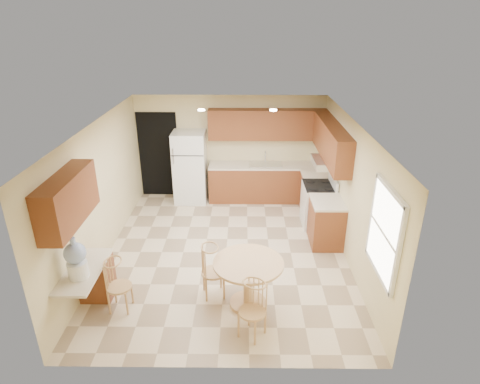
{
  "coord_description": "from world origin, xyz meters",
  "views": [
    {
      "loc": [
        0.33,
        -6.56,
        4.16
      ],
      "look_at": [
        0.26,
        0.3,
        1.14
      ],
      "focal_mm": 30.0,
      "sensor_mm": 36.0,
      "label": 1
    }
  ],
  "objects_px": {
    "stove": "(318,204)",
    "water_crock": "(76,260)",
    "dining_table": "(248,277)",
    "chair_table_b": "(252,309)",
    "refrigerator": "(190,167)",
    "chair_desk": "(117,284)",
    "chair_table_a": "(213,269)"
  },
  "relations": [
    {
      "from": "stove",
      "to": "dining_table",
      "type": "xyz_separation_m",
      "value": [
        -1.52,
        -2.69,
        0.05
      ]
    },
    {
      "from": "chair_table_a",
      "to": "chair_desk",
      "type": "height_order",
      "value": "chair_table_a"
    },
    {
      "from": "chair_desk",
      "to": "water_crock",
      "type": "height_order",
      "value": "water_crock"
    },
    {
      "from": "refrigerator",
      "to": "chair_desk",
      "type": "height_order",
      "value": "refrigerator"
    },
    {
      "from": "chair_table_a",
      "to": "chair_table_b",
      "type": "height_order",
      "value": "chair_table_a"
    },
    {
      "from": "stove",
      "to": "chair_desk",
      "type": "relative_size",
      "value": 1.28
    },
    {
      "from": "stove",
      "to": "chair_desk",
      "type": "height_order",
      "value": "stove"
    },
    {
      "from": "chair_table_b",
      "to": "water_crock",
      "type": "distance_m",
      "value": 2.54
    },
    {
      "from": "refrigerator",
      "to": "water_crock",
      "type": "xyz_separation_m",
      "value": [
        -1.05,
        -4.27,
        0.2
      ]
    },
    {
      "from": "water_crock",
      "to": "refrigerator",
      "type": "bearing_deg",
      "value": 76.17
    },
    {
      "from": "chair_desk",
      "to": "dining_table",
      "type": "bearing_deg",
      "value": 97.87
    },
    {
      "from": "chair_table_b",
      "to": "chair_table_a",
      "type": "bearing_deg",
      "value": -22.87
    },
    {
      "from": "refrigerator",
      "to": "dining_table",
      "type": "relative_size",
      "value": 1.61
    },
    {
      "from": "stove",
      "to": "chair_desk",
      "type": "xyz_separation_m",
      "value": [
        -3.47,
        -2.88,
        0.05
      ]
    },
    {
      "from": "water_crock",
      "to": "chair_table_b",
      "type": "bearing_deg",
      "value": -8.7
    },
    {
      "from": "refrigerator",
      "to": "stove",
      "type": "bearing_deg",
      "value": -22.99
    },
    {
      "from": "refrigerator",
      "to": "water_crock",
      "type": "relative_size",
      "value": 2.73
    },
    {
      "from": "chair_desk",
      "to": "stove",
      "type": "bearing_deg",
      "value": 131.99
    },
    {
      "from": "chair_table_b",
      "to": "dining_table",
      "type": "bearing_deg",
      "value": -52.75
    },
    {
      "from": "stove",
      "to": "water_crock",
      "type": "distance_m",
      "value": 5.0
    },
    {
      "from": "stove",
      "to": "chair_desk",
      "type": "distance_m",
      "value": 4.51
    },
    {
      "from": "stove",
      "to": "dining_table",
      "type": "relative_size",
      "value": 1.02
    },
    {
      "from": "stove",
      "to": "chair_table_a",
      "type": "distance_m",
      "value": 3.27
    },
    {
      "from": "chair_table_b",
      "to": "water_crock",
      "type": "xyz_separation_m",
      "value": [
        -2.45,
        0.38,
        0.53
      ]
    },
    {
      "from": "chair_table_b",
      "to": "water_crock",
      "type": "height_order",
      "value": "water_crock"
    },
    {
      "from": "stove",
      "to": "chair_table_b",
      "type": "xyz_separation_m",
      "value": [
        -1.47,
        -3.42,
        0.06
      ]
    },
    {
      "from": "refrigerator",
      "to": "chair_desk",
      "type": "distance_m",
      "value": 4.16
    },
    {
      "from": "chair_table_a",
      "to": "chair_desk",
      "type": "xyz_separation_m",
      "value": [
        -1.4,
        -0.35,
        -0.03
      ]
    },
    {
      "from": "chair_desk",
      "to": "refrigerator",
      "type": "bearing_deg",
      "value": 174.03
    },
    {
      "from": "dining_table",
      "to": "chair_table_b",
      "type": "xyz_separation_m",
      "value": [
        0.05,
        -0.73,
        0.01
      ]
    },
    {
      "from": "refrigerator",
      "to": "chair_desk",
      "type": "xyz_separation_m",
      "value": [
        -0.6,
        -4.1,
        -0.34
      ]
    },
    {
      "from": "chair_table_a",
      "to": "water_crock",
      "type": "height_order",
      "value": "water_crock"
    }
  ]
}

